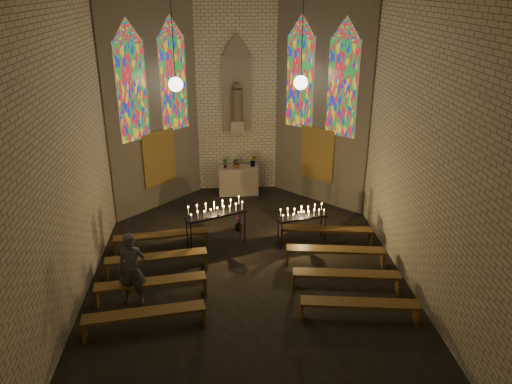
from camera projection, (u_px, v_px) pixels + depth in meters
floor at (248, 275)px, 13.00m from camera, size 12.00×12.00×0.00m
room at (240, 105)px, 14.65m from camera, size 8.22×12.43×7.00m
altar at (238, 180)px, 17.81m from camera, size 1.40×0.60×1.00m
flower_vase_left at (225, 163)px, 17.46m from camera, size 0.19×0.14×0.36m
flower_vase_center at (237, 163)px, 17.49m from camera, size 0.37×0.33×0.38m
flower_vase_right at (253, 161)px, 17.62m from camera, size 0.25×0.21×0.43m
aisle_flower_pot at (239, 224)px, 15.25m from camera, size 0.32×0.32×0.44m
votive_stand_left at (216, 211)px, 13.98m from camera, size 1.78×1.07×1.29m
votive_stand_right at (302, 215)px, 14.23m from camera, size 1.50×0.70×1.07m
pew_left_0 at (161, 237)px, 14.07m from camera, size 2.64×0.72×0.50m
pew_right_0 at (326, 231)px, 14.40m from camera, size 2.64×0.72×0.50m
pew_left_1 at (156, 259)px, 12.97m from camera, size 2.64×0.72×0.50m
pew_right_1 at (335, 252)px, 13.30m from camera, size 2.64×0.72×0.50m
pew_left_2 at (151, 284)px, 11.86m from camera, size 2.64×0.72×0.50m
pew_right_2 at (346, 276)px, 12.20m from camera, size 2.64×0.72×0.50m
pew_left_3 at (144, 315)px, 10.76m from camera, size 2.64×0.72×0.50m
pew_right_3 at (359, 305)px, 11.09m from camera, size 2.64×0.72×0.50m
visitor at (132, 270)px, 11.54m from camera, size 0.66×0.43×1.80m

